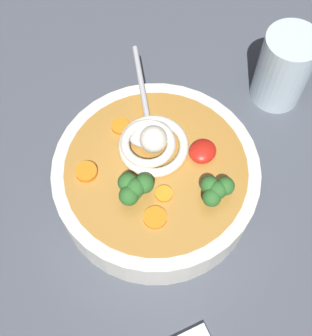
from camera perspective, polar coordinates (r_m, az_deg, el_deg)
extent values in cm
cube|color=#474C56|center=(68.01, -1.32, -2.87)|extent=(105.77, 105.77, 3.30)
cylinder|color=silver|center=(63.18, 0.00, -1.41)|extent=(27.33, 27.33, 6.85)
cylinder|color=#B27A33|center=(62.93, 0.00, -1.30)|extent=(24.05, 24.05, 6.30)
torus|color=silver|center=(60.96, -0.31, 2.78)|extent=(9.32, 9.32, 1.29)
torus|color=silver|center=(59.97, -0.98, 3.09)|extent=(9.99, 9.99, 1.16)
sphere|color=silver|center=(59.51, -0.32, 3.58)|extent=(3.62, 3.62, 3.62)
ellipsoid|color=#B7B7BC|center=(61.70, -0.70, 4.25)|extent=(7.40, 7.29, 1.60)
cylinder|color=#B7B7BC|center=(65.87, -1.71, 9.77)|extent=(10.67, 11.65, 0.80)
ellipsoid|color=red|center=(60.61, 5.77, 2.07)|extent=(3.77, 3.40, 1.70)
cylinder|color=#7A9E60|center=(58.22, 7.38, -3.41)|extent=(1.18, 1.18, 1.27)
sphere|color=#2D6628|center=(56.59, 7.59, -2.68)|extent=(2.32, 2.32, 2.32)
sphere|color=#2D6628|center=(56.33, 6.88, -3.61)|extent=(2.32, 2.32, 2.32)
sphere|color=#2D6628|center=(57.06, 8.53, -2.21)|extent=(2.32, 2.32, 2.32)
sphere|color=#2D6628|center=(56.93, 6.62, -2.09)|extent=(2.32, 2.32, 2.32)
cylinder|color=#7A9E60|center=(57.84, -2.47, -3.21)|extent=(1.27, 1.27, 1.36)
sphere|color=#2D6628|center=(56.09, -2.54, -2.42)|extent=(2.49, 2.49, 2.49)
sphere|color=#2D6628|center=(55.94, -3.35, -3.42)|extent=(2.49, 2.49, 2.49)
sphere|color=#2D6628|center=(56.40, -1.45, -1.91)|extent=(2.49, 2.49, 2.49)
sphere|color=#2D6628|center=(56.63, -3.50, -1.78)|extent=(2.49, 2.49, 2.49)
cylinder|color=orange|center=(58.25, 0.99, -3.20)|extent=(2.21, 2.21, 0.54)
cylinder|color=orange|center=(57.11, -0.11, -6.11)|extent=(2.94, 2.94, 0.41)
cylinder|color=orange|center=(60.09, -8.58, -0.46)|extent=(2.83, 2.83, 0.79)
cylinder|color=orange|center=(63.09, -4.39, 5.12)|extent=(2.43, 2.43, 0.56)
cylinder|color=silver|center=(72.50, 15.45, 11.74)|extent=(7.96, 7.96, 12.23)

